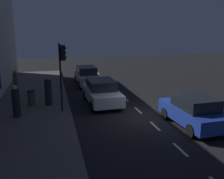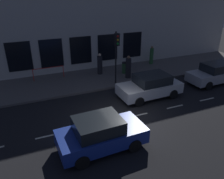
# 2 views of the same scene
# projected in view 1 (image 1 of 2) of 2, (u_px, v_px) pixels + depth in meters

# --- Properties ---
(ground_plane) EXTENTS (60.00, 60.00, 0.00)m
(ground_plane) POSITION_uv_depth(u_px,v_px,m) (144.00, 116.00, 14.32)
(ground_plane) COLOR black
(sidewalk) EXTENTS (4.50, 32.00, 0.15)m
(sidewalk) POSITION_uv_depth(u_px,v_px,m) (29.00, 124.00, 12.86)
(sidewalk) COLOR #5B5654
(sidewalk) RESTS_ON ground
(lane_centre_line) EXTENTS (0.12, 27.20, 0.01)m
(lane_centre_line) POSITION_uv_depth(u_px,v_px,m) (138.00, 110.00, 15.26)
(lane_centre_line) COLOR beige
(lane_centre_line) RESTS_ON ground
(traffic_light) EXTENTS (0.45, 0.32, 3.89)m
(traffic_light) POSITION_uv_depth(u_px,v_px,m) (62.00, 62.00, 14.01)
(traffic_light) COLOR black
(traffic_light) RESTS_ON sidewalk
(parked_car_0) EXTENTS (2.07, 4.05, 1.58)m
(parked_car_0) POSITION_uv_depth(u_px,v_px,m) (194.00, 111.00, 12.66)
(parked_car_0) COLOR #1E389E
(parked_car_0) RESTS_ON ground
(parked_car_1) EXTENTS (2.07, 4.28, 1.58)m
(parked_car_1) POSITION_uv_depth(u_px,v_px,m) (102.00, 92.00, 16.42)
(parked_car_1) COLOR silver
(parked_car_1) RESTS_ON ground
(parked_car_2) EXTENTS (1.88, 4.33, 1.58)m
(parked_car_2) POSITION_uv_depth(u_px,v_px,m) (87.00, 76.00, 21.93)
(parked_car_2) COLOR #B7B7BC
(parked_car_2) RESTS_ON ground
(pedestrian_0) EXTENTS (0.55, 0.55, 1.81)m
(pedestrian_0) POSITION_uv_depth(u_px,v_px,m) (48.00, 92.00, 15.64)
(pedestrian_0) COLOR #232328
(pedestrian_0) RESTS_ON sidewalk
(pedestrian_1) EXTENTS (0.36, 0.36, 1.69)m
(pedestrian_1) POSITION_uv_depth(u_px,v_px,m) (16.00, 83.00, 18.51)
(pedestrian_1) COLOR #336B38
(pedestrian_1) RESTS_ON sidewalk
(pedestrian_2) EXTENTS (0.48, 0.48, 1.75)m
(pedestrian_2) POSITION_uv_depth(u_px,v_px,m) (16.00, 103.00, 13.57)
(pedestrian_2) COLOR #232328
(pedestrian_2) RESTS_ON sidewalk
(trash_bin) EXTENTS (0.47, 0.47, 0.94)m
(trash_bin) POSITION_uv_depth(u_px,v_px,m) (31.00, 98.00, 15.66)
(trash_bin) COLOR #2D5633
(trash_bin) RESTS_ON sidewalk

